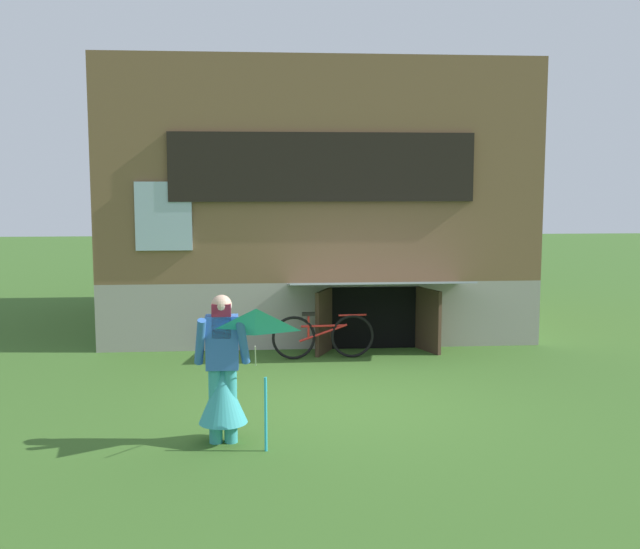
{
  "coord_description": "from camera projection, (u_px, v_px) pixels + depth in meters",
  "views": [
    {
      "loc": [
        -1.03,
        -9.5,
        2.78
      ],
      "look_at": [
        -0.23,
        0.6,
        1.54
      ],
      "focal_mm": 43.15,
      "sensor_mm": 36.0,
      "label": 1
    }
  ],
  "objects": [
    {
      "name": "kite",
      "position": [
        257.0,
        343.0,
        7.58
      ],
      "size": [
        0.74,
        0.83,
        1.41
      ],
      "color": "#2DB2CC",
      "rests_on": "ground_plane"
    },
    {
      "name": "log_house",
      "position": [
        311.0,
        200.0,
        15.25
      ],
      "size": [
        7.39,
        6.68,
        4.8
      ],
      "color": "#9E998E",
      "rests_on": "ground_plane"
    },
    {
      "name": "ground_plane",
      "position": [
        342.0,
        400.0,
        9.82
      ],
      "size": [
        60.0,
        60.0,
        0.0
      ],
      "primitive_type": "plane",
      "color": "#386023"
    },
    {
      "name": "person",
      "position": [
        223.0,
        381.0,
        8.12
      ],
      "size": [
        0.61,
        0.52,
        1.6
      ],
      "rotation": [
        0.0,
        0.0,
        -0.19
      ],
      "color": "teal",
      "rests_on": "ground_plane"
    },
    {
      "name": "bicycle_red",
      "position": [
        323.0,
        336.0,
        12.05
      ],
      "size": [
        1.62,
        0.15,
        0.74
      ],
      "rotation": [
        0.0,
        0.0,
        0.06
      ],
      "color": "black",
      "rests_on": "ground_plane"
    }
  ]
}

